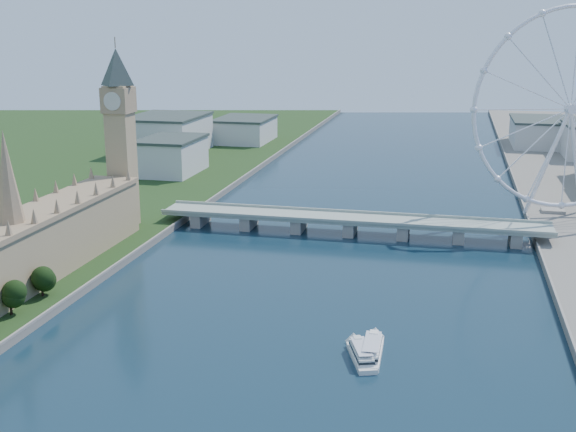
% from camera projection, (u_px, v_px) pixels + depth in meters
% --- Properties ---
extents(parliament_range, '(24.00, 200.00, 70.00)m').
position_uv_depth(parliament_range, '(15.00, 255.00, 311.77)').
color(parliament_range, tan).
rests_on(parliament_range, ground).
extents(big_ben, '(20.02, 20.02, 110.00)m').
position_uv_depth(big_ben, '(119.00, 115.00, 401.43)').
color(big_ben, tan).
rests_on(big_ben, ground).
extents(westminster_bridge, '(220.00, 22.00, 9.50)m').
position_uv_depth(westminster_bridge, '(351.00, 222.00, 409.58)').
color(westminster_bridge, gray).
rests_on(westminster_bridge, ground).
extents(london_eye, '(113.60, 39.12, 124.30)m').
position_uv_depth(london_eye, '(571.00, 110.00, 420.08)').
color(london_eye, silver).
rests_on(london_eye, ground).
extents(city_skyline, '(505.00, 280.00, 32.00)m').
position_uv_depth(city_skyline, '(436.00, 140.00, 643.67)').
color(city_skyline, beige).
rests_on(city_skyline, ground).
extents(tour_boat_near, '(15.16, 27.37, 5.85)m').
position_uv_depth(tour_boat_near, '(361.00, 360.00, 254.73)').
color(tour_boat_near, silver).
rests_on(tour_boat_near, ground).
extents(tour_boat_far, '(8.16, 29.12, 6.38)m').
position_uv_depth(tour_boat_far, '(372.00, 356.00, 257.52)').
color(tour_boat_far, white).
rests_on(tour_boat_far, ground).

